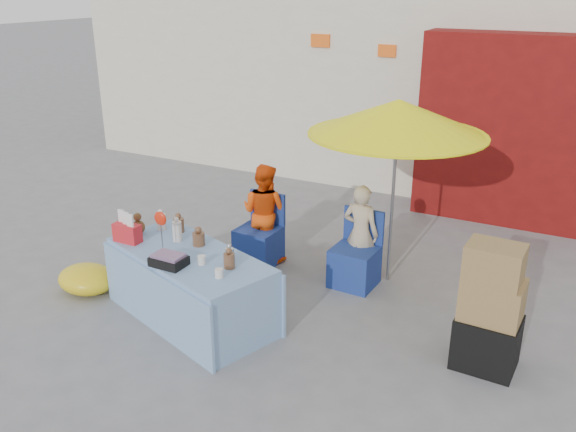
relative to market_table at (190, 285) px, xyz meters
The scene contains 9 objects.
ground 0.61m from the market_table, 14.93° to the left, with size 80.00×80.00×0.00m, color slate.
market_table is the anchor object (origin of this frame).
chair_left 1.46m from the market_table, 91.81° to the left, with size 0.50×0.49×0.85m.
chair_right 1.89m from the market_table, 50.44° to the left, with size 0.50×0.49×0.85m.
vendor_orange 1.61m from the market_table, 91.68° to the left, with size 0.59×0.46×1.22m, color #F64E0C.
vendor_beige 2.01m from the market_table, 52.91° to the left, with size 0.42×0.27×1.15m, color #C6AF8C.
umbrella 2.76m from the market_table, 49.20° to the left, with size 1.90×1.90×2.09m.
box_stack 2.88m from the market_table, 10.64° to the left, with size 0.55×0.46×1.19m.
tarp_bundle 1.37m from the market_table, behind, with size 0.68×0.54×0.31m, color yellow.
Camera 1 is at (2.95, -4.51, 3.25)m, focal length 38.00 mm.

